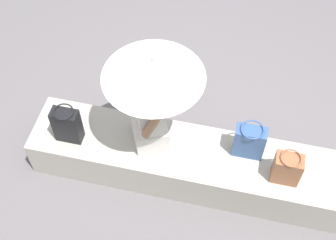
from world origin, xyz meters
TOP-DOWN VIEW (x-y plane):
  - ground_plane at (0.00, 0.00)m, footprint 14.00×14.00m
  - stone_bench at (0.00, 0.00)m, footprint 2.76×0.58m
  - person_seated at (-0.34, 0.06)m, footprint 0.40×0.51m
  - parasol at (-0.28, 0.04)m, footprint 0.77×0.77m
  - handbag_black at (0.84, -0.08)m, footprint 0.22×0.17m
  - tote_bag_canvas at (0.51, 0.10)m, footprint 0.26×0.19m
  - shoulder_bag_spare at (-1.02, -0.09)m, footprint 0.23×0.17m

SIDE VIEW (x-z plane):
  - ground_plane at x=0.00m, z-range 0.00..0.00m
  - stone_bench at x=0.00m, z-range 0.00..0.41m
  - handbag_black at x=0.84m, z-range 0.40..0.72m
  - tote_bag_canvas at x=0.51m, z-range 0.40..0.75m
  - shoulder_bag_spare at x=-1.02m, z-range 0.40..0.78m
  - person_seated at x=-0.34m, z-range 0.35..1.25m
  - parasol at x=-0.28m, z-range 0.82..1.87m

